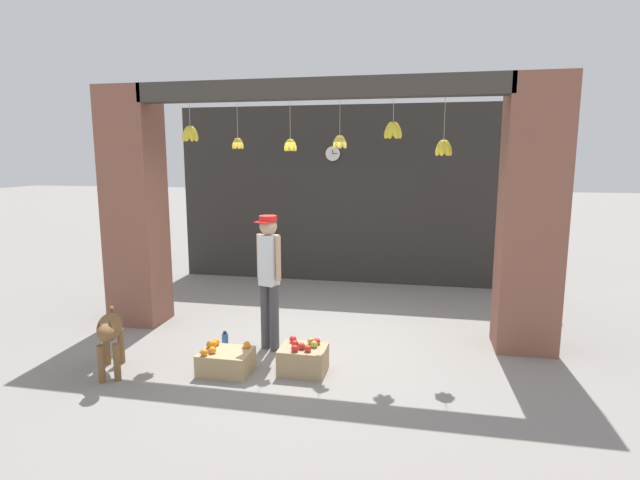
{
  "coord_description": "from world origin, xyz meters",
  "views": [
    {
      "loc": [
        1.3,
        -5.91,
        2.32
      ],
      "look_at": [
        0.0,
        0.47,
        1.23
      ],
      "focal_mm": 28.0,
      "sensor_mm": 36.0,
      "label": 1
    }
  ],
  "objects_px": {
    "dog": "(110,331)",
    "fruit_crate_apples": "(303,358)",
    "wall_clock": "(333,154)",
    "water_bottle": "(225,344)",
    "fruit_crate_oranges": "(226,361)",
    "shopkeeper": "(269,272)"
  },
  "relations": [
    {
      "from": "dog",
      "to": "fruit_crate_apples",
      "type": "bearing_deg",
      "value": 74.55
    },
    {
      "from": "fruit_crate_oranges",
      "to": "wall_clock",
      "type": "xyz_separation_m",
      "value": [
        0.43,
        4.2,
        2.25
      ]
    },
    {
      "from": "dog",
      "to": "fruit_crate_apples",
      "type": "relative_size",
      "value": 1.7
    },
    {
      "from": "fruit_crate_oranges",
      "to": "wall_clock",
      "type": "height_order",
      "value": "wall_clock"
    },
    {
      "from": "dog",
      "to": "wall_clock",
      "type": "xyz_separation_m",
      "value": [
        1.63,
        4.48,
        1.9
      ]
    },
    {
      "from": "shopkeeper",
      "to": "wall_clock",
      "type": "bearing_deg",
      "value": -71.65
    },
    {
      "from": "fruit_crate_oranges",
      "to": "water_bottle",
      "type": "relative_size",
      "value": 1.89
    },
    {
      "from": "water_bottle",
      "to": "fruit_crate_apples",
      "type": "bearing_deg",
      "value": -15.4
    },
    {
      "from": "shopkeeper",
      "to": "fruit_crate_oranges",
      "type": "distance_m",
      "value": 1.14
    },
    {
      "from": "fruit_crate_oranges",
      "to": "dog",
      "type": "bearing_deg",
      "value": -166.63
    },
    {
      "from": "fruit_crate_apples",
      "to": "wall_clock",
      "type": "height_order",
      "value": "wall_clock"
    },
    {
      "from": "wall_clock",
      "to": "water_bottle",
      "type": "bearing_deg",
      "value": -99.39
    },
    {
      "from": "shopkeeper",
      "to": "water_bottle",
      "type": "relative_size",
      "value": 5.67
    },
    {
      "from": "dog",
      "to": "fruit_crate_apples",
      "type": "distance_m",
      "value": 2.1
    },
    {
      "from": "water_bottle",
      "to": "wall_clock",
      "type": "height_order",
      "value": "wall_clock"
    },
    {
      "from": "shopkeeper",
      "to": "fruit_crate_apples",
      "type": "height_order",
      "value": "shopkeeper"
    },
    {
      "from": "fruit_crate_oranges",
      "to": "shopkeeper",
      "type": "bearing_deg",
      "value": 68.7
    },
    {
      "from": "fruit_crate_oranges",
      "to": "water_bottle",
      "type": "bearing_deg",
      "value": 112.55
    },
    {
      "from": "wall_clock",
      "to": "dog",
      "type": "bearing_deg",
      "value": -109.95
    },
    {
      "from": "dog",
      "to": "shopkeeper",
      "type": "xyz_separation_m",
      "value": [
        1.47,
        1.01,
        0.49
      ]
    },
    {
      "from": "shopkeeper",
      "to": "fruit_crate_oranges",
      "type": "height_order",
      "value": "shopkeeper"
    },
    {
      "from": "shopkeeper",
      "to": "wall_clock",
      "type": "xyz_separation_m",
      "value": [
        0.15,
        3.47,
        1.41
      ]
    }
  ]
}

